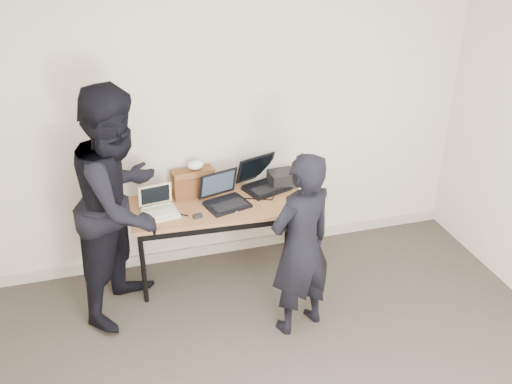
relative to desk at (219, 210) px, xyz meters
name	(u,v)px	position (x,y,z in m)	size (l,w,h in m)	color
room	(321,264)	(0.14, -1.89, 0.69)	(4.60, 4.60, 2.80)	#3C362D
desk	(219,210)	(0.00, 0.00, 0.00)	(1.53, 0.73, 0.72)	#8F5C36
laptop_beige	(159,209)	(-0.51, -0.02, 0.10)	(0.31, 0.31, 0.23)	beige
laptop_center	(224,197)	(0.04, 0.01, 0.12)	(0.43, 0.42, 0.27)	black
laptop_right	(262,181)	(0.45, 0.21, 0.12)	(0.47, 0.46, 0.28)	black
leather_satchel	(193,182)	(-0.18, 0.23, 0.19)	(0.38, 0.21, 0.25)	brown
tissue	(195,165)	(-0.15, 0.23, 0.34)	(0.13, 0.10, 0.08)	white
equipment_box	(282,179)	(0.63, 0.19, 0.13)	(0.24, 0.20, 0.14)	black
power_brick	(198,216)	(-0.22, -0.17, 0.07)	(0.07, 0.05, 0.03)	black
cables	(229,203)	(0.09, -0.02, 0.06)	(1.15, 0.36, 0.01)	black
person_typist	(301,246)	(0.43, -0.85, 0.09)	(0.55, 0.36, 1.50)	black
person_observer	(122,203)	(-0.81, -0.20, 0.29)	(0.93, 0.72, 1.91)	black
baseboard	(228,246)	(0.14, 0.34, -0.61)	(4.50, 0.03, 0.10)	#B0AA92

